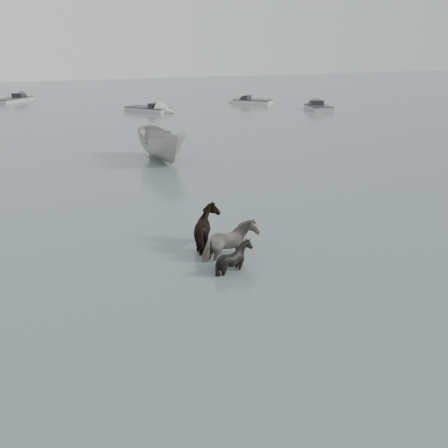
{
  "coord_description": "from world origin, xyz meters",
  "views": [
    {
      "loc": [
        -5.86,
        -13.43,
        6.07
      ],
      "look_at": [
        -0.43,
        0.57,
        1.0
      ],
      "focal_mm": 45.0,
      "sensor_mm": 36.0,
      "label": 1
    }
  ],
  "objects": [
    {
      "name": "skiff_mid",
      "position": [
        5.37,
        32.93,
        0.38
      ],
      "size": [
        4.53,
        5.22,
        0.75
      ],
      "primitive_type": null,
      "rotation": [
        0.0,
        0.0,
        -0.92
      ],
      "color": "#ABAEAB",
      "rests_on": "ground"
    },
    {
      "name": "skiff_far",
      "position": [
        -4.87,
        44.55,
        0.38
      ],
      "size": [
        4.89,
        5.4,
        0.75
      ],
      "primitive_type": null,
      "rotation": [
        0.0,
        0.0,
        0.87
      ],
      "color": "#ADB0AD",
      "rests_on": "ground"
    },
    {
      "name": "pony_dark",
      "position": [
        -0.48,
        1.64,
        0.74
      ],
      "size": [
        1.34,
        1.54,
        1.48
      ],
      "primitive_type": "imported",
      "rotation": [
        0.0,
        0.0,
        1.63
      ],
      "color": "black",
      "rests_on": "ground"
    },
    {
      "name": "skiff_port",
      "position": [
        19.14,
        28.72,
        0.38
      ],
      "size": [
        2.41,
        4.53,
        0.75
      ],
      "primitive_type": null,
      "rotation": [
        0.0,
        0.0,
        1.38
      ],
      "color": "#A3A6A3",
      "rests_on": "ground"
    },
    {
      "name": "skiff_star",
      "position": [
        15.81,
        34.99,
        0.38
      ],
      "size": [
        4.59,
        4.55,
        0.75
      ],
      "primitive_type": null,
      "rotation": [
        0.0,
        0.0,
        2.37
      ],
      "color": "beige",
      "rests_on": "ground"
    },
    {
      "name": "pony_black",
      "position": [
        -0.51,
        -0.41,
        0.58
      ],
      "size": [
        1.32,
        1.25,
        1.16
      ],
      "primitive_type": "imported",
      "rotation": [
        0.0,
        0.0,
        1.2
      ],
      "color": "black",
      "rests_on": "ground"
    },
    {
      "name": "boat_small",
      "position": [
        1.4,
        14.0,
        0.89
      ],
      "size": [
        2.11,
        4.74,
        1.78
      ],
      "primitive_type": "imported",
      "rotation": [
        0.0,
        0.0,
        0.08
      ],
      "color": "#A6A6A2",
      "rests_on": "ground"
    },
    {
      "name": "pony_pinto",
      "position": [
        -0.28,
        0.5,
        0.71
      ],
      "size": [
        1.84,
        1.23,
        1.42
      ],
      "primitive_type": "imported",
      "rotation": [
        0.0,
        0.0,
        1.87
      ],
      "color": "black",
      "rests_on": "ground"
    },
    {
      "name": "ground",
      "position": [
        0.0,
        0.0,
        0.0
      ],
      "size": [
        140.0,
        140.0,
        0.0
      ],
      "primitive_type": "plane",
      "color": "#4E5D5A",
      "rests_on": "ground"
    }
  ]
}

